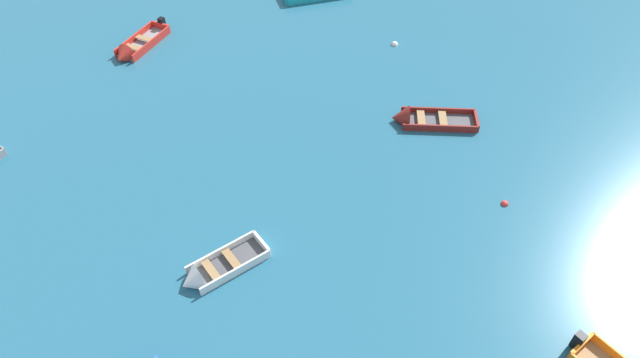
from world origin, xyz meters
name	(u,v)px	position (x,y,z in m)	size (l,w,h in m)	color
rowboat_red_back_row_left	(133,49)	(-7.33, 33.71, 0.20)	(3.15, 3.59, 1.09)	gray
rowboat_white_near_left	(208,273)	(-4.91, 18.65, 0.17)	(3.42, 2.26, 1.05)	#4C4C51
rowboat_maroon_near_right	(415,119)	(5.08, 25.01, 0.16)	(4.05, 2.25, 1.18)	#4C4C51
mooring_buoy_trailing	(505,204)	(6.83, 19.42, 0.00)	(0.30, 0.30, 0.30)	red
mooring_buoy_midfield	(395,45)	(6.20, 31.30, 0.00)	(0.36, 0.36, 0.36)	silver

